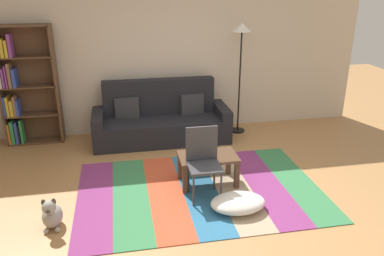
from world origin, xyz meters
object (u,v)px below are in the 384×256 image
Objects in this scene: bookshelf at (21,87)px; tv_remote at (201,158)px; coffee_table at (208,161)px; standing_lamp at (241,42)px; pouf at (238,203)px; dog at (52,214)px; folding_chair at (203,157)px; couch at (161,121)px.

bookshelf is 3.28m from tv_remote.
tv_remote is at bearing -147.30° from coffee_table.
pouf is at bearing -107.02° from standing_lamp.
tv_remote is at bearing -38.62° from bookshelf.
pouf is 2.12m from dog.
coffee_table is at bearing -36.53° from bookshelf.
bookshelf reaches higher than dog.
coffee_table is 1.93× the size of dog.
standing_lamp is 2.43m from tv_remote.
tv_remote is 0.23m from folding_chair.
folding_chair is (1.79, 0.36, 0.37)m from dog.
standing_lamp is at bearing 72.98° from pouf.
pouf is at bearing -30.81° from tv_remote.
bookshelf reaches higher than folding_chair.
dog is 2.65× the size of tv_remote.
pouf is 1.66× the size of dog.
couch is at bearing 140.53° from folding_chair.
tv_remote is at bearing 126.06° from folding_chair.
dog reaches higher than pouf.
pouf is 0.70m from folding_chair.
bookshelf is at bearing 177.18° from standing_lamp.
coffee_table is at bearing -118.55° from standing_lamp.
bookshelf is at bearing 174.13° from tv_remote.
folding_chair reaches higher than tv_remote.
folding_chair is (-1.09, -2.05, -1.06)m from standing_lamp.
couch is 1.97m from folding_chair.
standing_lamp reaches higher than coffee_table.
dog is at bearing 178.14° from pouf.
bookshelf is at bearing 136.99° from pouf.
standing_lamp is (1.40, 0.11, 1.26)m from couch.
pouf is 0.35× the size of standing_lamp.
pouf is 4.41× the size of tv_remote.
folding_chair reaches higher than pouf.
couch is 3.42× the size of pouf.
tv_remote is at bearing -120.19° from standing_lamp.
tv_remote is at bearing 17.33° from dog.
couch reaches higher than pouf.
coffee_table is at bearing 65.45° from tv_remote.
couch is 1.18× the size of standing_lamp.
couch is 2.94× the size of coffee_table.
coffee_table is at bearing 106.65° from folding_chair.
standing_lamp is (0.76, 2.48, 1.50)m from pouf.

